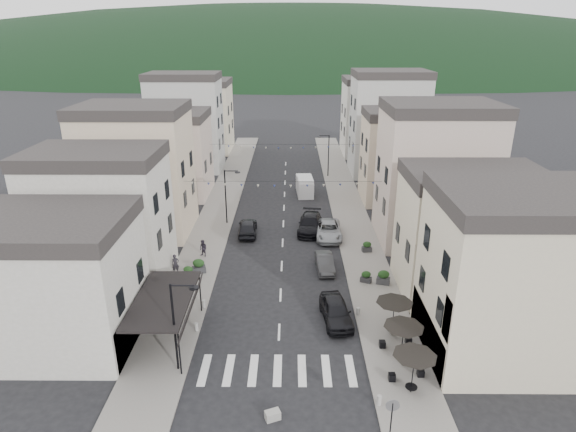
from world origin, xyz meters
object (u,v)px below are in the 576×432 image
parked_car_b (325,263)px  parked_car_e (248,227)px  pedestrian_a (175,264)px  parked_car_a (336,311)px  delivery_van (305,185)px  parked_car_c (329,230)px  pedestrian_b (203,248)px  parked_car_d (310,224)px

parked_car_b → parked_car_e: size_ratio=0.87×
pedestrian_a → parked_car_a: bearing=-51.5°
parked_car_e → delivery_van: bearing=-117.7°
parked_car_b → parked_car_c: size_ratio=0.73×
delivery_van → pedestrian_b: (-9.77, -18.47, -0.22)m
parked_car_e → pedestrian_b: size_ratio=2.90×
parked_car_c → parked_car_a: bearing=-91.5°
parked_car_a → pedestrian_b: (-11.24, 10.27, 0.11)m
parked_car_a → parked_car_e: size_ratio=1.03×
parked_car_a → delivery_van: delivery_van is taller
parked_car_a → parked_car_d: size_ratio=0.84×
parked_car_a → parked_car_e: parked_car_a is taller
parked_car_a → parked_car_b: size_ratio=1.18×
parked_car_c → pedestrian_b: bearing=-157.5°
parked_car_e → pedestrian_b: 6.51m
delivery_van → pedestrian_a: size_ratio=2.86×
parked_car_d → pedestrian_b: bearing=-141.4°
delivery_van → pedestrian_a: 24.66m
parked_car_c → pedestrian_b: size_ratio=3.43×
pedestrian_b → parked_car_e: bearing=88.8°
parked_car_d → parked_car_b: bearing=-77.1°
parked_car_c → parked_car_e: 8.23m
parked_car_d → parked_car_e: size_ratio=1.22×
delivery_van → parked_car_b: bearing=-90.1°
delivery_van → parked_car_a: bearing=-90.5°
parked_car_c → pedestrian_a: bearing=-148.7°
parked_car_b → pedestrian_b: pedestrian_b is taller
parked_car_b → parked_car_d: size_ratio=0.71×
parked_car_e → pedestrian_a: bearing=55.9°
parked_car_c → parked_car_e: parked_car_e is taller
parked_car_a → pedestrian_b: pedestrian_b is taller
parked_car_a → delivery_van: 28.78m
parked_car_c → pedestrian_a: size_ratio=3.17×
parked_car_b → pedestrian_b: (-10.96, 2.33, 0.25)m
parked_car_b → parked_car_e: 10.68m
parked_car_e → pedestrian_b: (-3.60, -5.42, 0.13)m
parked_car_b → delivery_van: (-1.19, 20.80, 0.47)m
parked_car_e → pedestrian_a: (-5.39, -8.72, 0.20)m
parked_car_a → parked_car_c: bearing=81.2°
parked_car_a → pedestrian_a: (-13.03, 6.96, 0.17)m
delivery_van → pedestrian_a: delivery_van is taller
parked_car_e → pedestrian_b: bearing=54.0°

